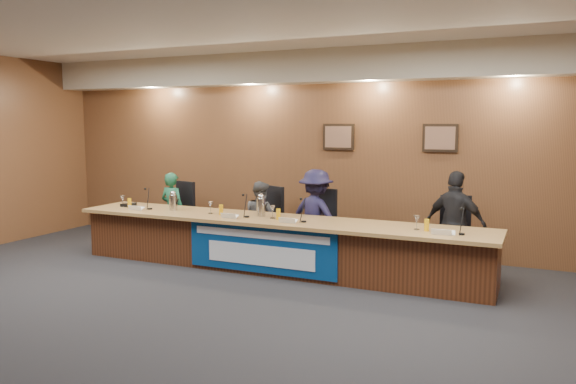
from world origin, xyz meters
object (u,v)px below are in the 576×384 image
Objects in this scene: carafe_left at (173,203)px; panelist_c at (316,216)px; office_chair_c at (318,229)px; dais_body at (274,245)px; banner at (260,249)px; panelist_b at (261,219)px; carafe_mid at (261,207)px; panelist_a at (173,210)px; panelist_d at (455,224)px; office_chair_d at (456,241)px; speakerphone at (130,205)px; office_chair_b at (264,225)px; office_chair_a at (176,217)px.

panelist_c is at bearing 18.90° from carafe_left.
dais_body is at bearing -115.49° from office_chair_c.
panelist_c reaches higher than dais_body.
banner is 1.23m from panelist_b.
banner is 1.19m from panelist_c.
carafe_mid is at bearing 61.76° from panelist_c.
panelist_a is at bearing 163.22° from dais_body.
panelist_a reaches higher than carafe_mid.
panelist_d is 0.26m from office_chair_d.
speakerphone is (-2.91, -0.68, 0.08)m from panelist_c.
panelist_d is 4.13m from carafe_left.
banner is 2.64m from panelist_d.
carafe_mid is (2.01, -0.65, 0.25)m from panelist_a.
carafe_mid is 0.81× the size of speakerphone.
panelist_d reaches higher than dais_body.
panelist_a is at bearing 168.46° from office_chair_d.
dais_body is at bearing -5.71° from carafe_mid.
office_chair_b is (-0.93, 0.10, -0.22)m from panelist_c.
carafe_left is 0.73× the size of speakerphone.
carafe_left is at bearing -178.75° from dais_body.
panelist_b is (1.66, 0.00, -0.04)m from panelist_a.
panelist_a reaches higher than office_chair_c.
carafe_mid reaches higher than office_chair_c.
carafe_left is at bearing 32.83° from panelist_c.
banner is 2.67m from office_chair_d.
panelist_d is 3.00× the size of office_chair_a.
carafe_left is at bearing -43.00° from office_chair_a.
carafe_mid is (2.01, -0.75, 0.40)m from office_chair_a.
panelist_a is 0.90× the size of panelist_c.
speakerphone is (-1.98, -0.78, 0.30)m from office_chair_b.
office_chair_d is at bearing -73.89° from panelist_d.
panelist_b is at bearing 169.16° from office_chair_d.
office_chair_b is (-0.55, 0.77, 0.13)m from dais_body.
speakerphone is (-0.32, -0.78, 0.30)m from office_chair_a.
carafe_mid is (-2.60, -0.75, 0.40)m from office_chair_d.
panelist_b is 0.85× the size of panelist_c.
speakerphone is (-4.92, -0.78, 0.30)m from office_chair_d.
office_chair_c is 2.25m from carafe_left.
carafe_left is (0.53, -0.71, 0.24)m from panelist_a.
speakerphone reaches higher than office_chair_a.
banner reaches higher than office_chair_a.
office_chair_b is 1.00× the size of office_chair_d.
speakerphone reaches higher than dais_body.
dais_body is 4.16× the size of panelist_d.
office_chair_b and office_chair_d have the same top height.
panelist_d is at bearing 9.83° from carafe_left.
office_chair_a is (-2.22, 1.18, 0.10)m from banner.
panelist_d is at bearing 14.00° from carafe_mid.
office_chair_c is at bearing -76.07° from panelist_c.
dais_body is 0.57m from carafe_mid.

